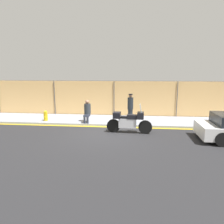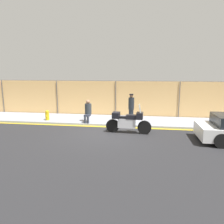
{
  "view_description": "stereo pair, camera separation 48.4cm",
  "coord_description": "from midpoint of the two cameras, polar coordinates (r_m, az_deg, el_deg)",
  "views": [
    {
      "loc": [
        1.46,
        -10.8,
        3.2
      ],
      "look_at": [
        0.17,
        1.22,
        0.9
      ],
      "focal_mm": 35.0,
      "sensor_mm": 36.0,
      "label": 1
    },
    {
      "loc": [
        1.94,
        -10.74,
        3.2
      ],
      "look_at": [
        0.17,
        1.22,
        0.9
      ],
      "focal_mm": 35.0,
      "sensor_mm": 36.0,
      "label": 2
    }
  ],
  "objects": [
    {
      "name": "ground_plane",
      "position": [
        11.36,
        -0.54,
        -5.59
      ],
      "size": [
        120.0,
        120.0,
        0.0
      ],
      "primitive_type": "plane",
      "color": "#262628"
    },
    {
      "name": "sidewalk",
      "position": [
        14.0,
        1.23,
        -2.19
      ],
      "size": [
        31.66,
        2.76,
        0.12
      ],
      "color": "#8E93A3",
      "rests_on": "ground_plane"
    },
    {
      "name": "curb_paint_stripe",
      "position": [
        12.6,
        0.39,
        -3.93
      ],
      "size": [
        31.66,
        0.18,
        0.01
      ],
      "color": "gold",
      "rests_on": "ground_plane"
    },
    {
      "name": "storefront_fence",
      "position": [
        15.24,
        1.94,
        3.39
      ],
      "size": [
        30.08,
        0.17,
        2.49
      ],
      "color": "#E5B26B",
      "rests_on": "ground_plane"
    },
    {
      "name": "officer_standing",
      "position": [
        13.59,
        6.06,
        1.29
      ],
      "size": [
        0.35,
        0.35,
        1.67
      ],
      "color": "#1E2328",
      "rests_on": "sidewalk"
    },
    {
      "name": "fire_hydrant",
      "position": [
        14.28,
        -15.64,
        -0.8
      ],
      "size": [
        0.24,
        0.3,
        0.64
      ],
      "color": "gold",
      "rests_on": "sidewalk"
    },
    {
      "name": "person_seated_on_curb",
      "position": [
        13.22,
        -5.27,
        0.58
      ],
      "size": [
        0.4,
        0.7,
        1.36
      ],
      "color": "#2D3342",
      "rests_on": "sidewalk"
    },
    {
      "name": "motorcycle",
      "position": [
        11.3,
        5.4,
        -2.47
      ],
      "size": [
        2.36,
        0.59,
        1.54
      ],
      "rotation": [
        0.0,
        0.0,
        -0.06
      ],
      "color": "black",
      "rests_on": "ground_plane"
    }
  ]
}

